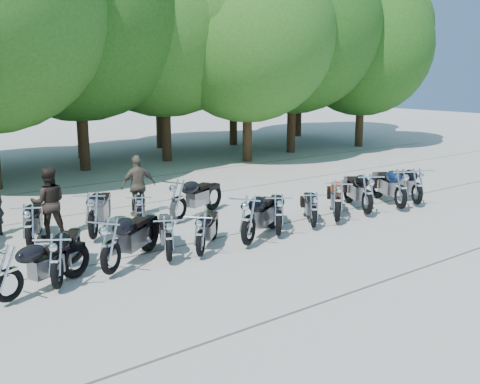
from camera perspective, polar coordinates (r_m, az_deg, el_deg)
ground at (r=13.60m, az=3.86°, el=-5.60°), size 90.00×90.00×0.00m
tree_4 at (r=24.68m, az=-16.32°, el=17.50°), size 9.13×9.13×11.20m
tree_5 at (r=26.55m, az=-7.81°, el=17.32°), size 9.04×9.04×11.10m
tree_6 at (r=26.16m, az=0.77°, el=15.83°), size 8.00×8.00×9.82m
tree_7 at (r=29.29m, az=5.42°, el=16.52°), size 8.79×8.79×10.79m
tree_8 at (r=32.17m, az=12.38°, el=14.27°), size 7.53×7.53×9.25m
tree_12 at (r=28.20m, az=-16.33°, el=14.92°), size 7.88×7.88×9.67m
tree_13 at (r=31.23m, az=-8.39°, el=15.53°), size 8.31×8.31×10.20m
tree_14 at (r=32.24m, az=-0.70°, el=15.17°), size 8.02×8.02×9.84m
tree_15 at (r=36.84m, az=6.13°, el=16.60°), size 9.67×9.67×11.86m
motorcycle_0 at (r=10.96m, az=-22.57°, el=-7.52°), size 2.30×1.47×1.25m
motorcycle_1 at (r=11.28m, az=-18.16°, el=-6.55°), size 1.79×2.29×1.29m
motorcycle_2 at (r=11.73m, az=-13.05°, el=-5.20°), size 2.46×2.09×1.41m
motorcycle_3 at (r=12.34m, az=-7.28°, el=-4.59°), size 1.54×2.21×1.21m
motorcycle_4 at (r=12.61m, az=-4.04°, el=-4.22°), size 1.94×1.92×1.18m
motorcycle_5 at (r=13.30m, az=0.86°, el=-2.73°), size 2.59×1.98×1.45m
motorcycle_6 at (r=14.15m, az=3.95°, el=-2.22°), size 1.93×2.17×1.27m
motorcycle_7 at (r=15.00m, az=7.50°, el=-1.70°), size 1.74×1.99×1.15m
motorcycle_8 at (r=15.60m, az=9.91°, el=-0.80°), size 2.27×2.26×1.39m
motorcycle_9 at (r=16.60m, az=12.85°, el=-0.07°), size 1.97×2.55×1.42m
motorcycle_10 at (r=17.50m, az=16.07°, el=0.43°), size 1.95×2.62×1.45m
motorcycle_11 at (r=18.24m, az=17.59°, el=0.67°), size 1.92×2.44×1.37m
motorcycle_13 at (r=13.88m, az=-20.64°, el=-3.21°), size 1.58×2.39×1.30m
motorcycle_14 at (r=14.25m, az=-14.75°, el=-2.19°), size 2.02×2.51×1.42m
motorcycle_15 at (r=14.75m, az=-10.20°, el=-1.99°), size 1.53×2.12×1.17m
motorcycle_16 at (r=15.55m, az=-6.32°, el=-0.70°), size 2.57×1.65×1.40m
rider_1 at (r=14.94m, az=-18.86°, el=-1.02°), size 1.04×0.92×1.81m
rider_2 at (r=16.52m, az=-10.30°, el=0.63°), size 1.09×0.55×1.79m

